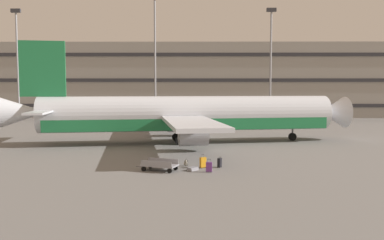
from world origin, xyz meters
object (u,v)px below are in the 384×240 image
object	(u,v)px
backpack_red	(186,163)
suitcase_orange	(203,162)
baggage_cart	(160,165)
suitcase_large	(193,169)
airliner	(185,115)
suitcase_laid_flat	(209,167)
suitcase_silver	(220,162)

from	to	relation	value
backpack_red	suitcase_orange	bearing A→B (deg)	-27.97
baggage_cart	suitcase_large	bearing A→B (deg)	2.45
suitcase_large	baggage_cart	bearing A→B (deg)	-177.55
suitcase_orange	baggage_cart	distance (m)	3.41
airliner	baggage_cart	distance (m)	15.50
airliner	backpack_red	distance (m)	13.72
suitcase_large	suitcase_laid_flat	world-z (taller)	suitcase_laid_flat
suitcase_orange	airliner	bearing A→B (deg)	96.75
backpack_red	suitcase_silver	bearing A→B (deg)	-11.11
airliner	suitcase_silver	world-z (taller)	airliner
suitcase_large	backpack_red	world-z (taller)	backpack_red
suitcase_large	backpack_red	bearing A→B (deg)	108.79
suitcase_laid_flat	backpack_red	bearing A→B (deg)	127.72
suitcase_large	suitcase_laid_flat	size ratio (longest dim) A/B	0.92
suitcase_laid_flat	backpack_red	distance (m)	2.87
suitcase_laid_flat	suitcase_orange	bearing A→B (deg)	104.69
suitcase_silver	suitcase_laid_flat	bearing A→B (deg)	-116.73
airliner	suitcase_orange	size ratio (longest dim) A/B	37.82
suitcase_large	backpack_red	size ratio (longest dim) A/B	1.61
suitcase_orange	suitcase_large	xyz separation A→B (m)	(-0.78, -0.95, -0.31)
suitcase_orange	suitcase_silver	distance (m)	1.30
suitcase_orange	suitcase_laid_flat	xyz separation A→B (m)	(0.41, -1.55, -0.04)
airliner	suitcase_orange	xyz separation A→B (m)	(1.67, -14.13, -2.67)
suitcase_orange	baggage_cart	size ratio (longest dim) A/B	0.31
suitcase_silver	baggage_cart	distance (m)	4.70
airliner	suitcase_laid_flat	distance (m)	16.05
airliner	suitcase_silver	size ratio (longest dim) A/B	46.66
airliner	suitcase_orange	bearing A→B (deg)	-83.25
suitcase_large	suitcase_orange	bearing A→B (deg)	50.73
backpack_red	suitcase_large	bearing A→B (deg)	-71.21
baggage_cart	suitcase_orange	bearing A→B (deg)	18.06
airliner	suitcase_orange	world-z (taller)	airliner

